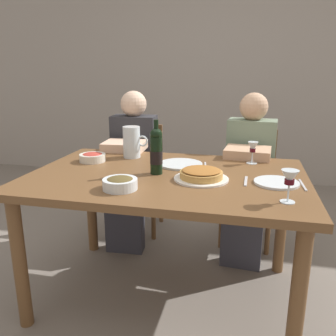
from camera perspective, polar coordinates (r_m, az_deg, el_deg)
The scene contains 20 objects.
ground_plane at distance 2.25m, azimuth -0.18°, elevation -19.83°, with size 8.00×8.00×0.00m, color slate.
back_wall at distance 4.30m, azimuth 7.74°, elevation 16.70°, with size 8.00×0.10×2.80m, color #A3998E.
dining_table at distance 1.94m, azimuth -0.20°, elevation -3.58°, with size 1.50×1.00×0.76m.
wine_bottle at distance 1.89m, azimuth -1.93°, elevation 2.78°, with size 0.07×0.07×0.30m.
water_pitcher at distance 2.28m, azimuth -5.92°, elevation 3.94°, with size 0.17×0.11×0.20m.
baked_tart at distance 1.82m, azimuth 5.45°, elevation -1.07°, with size 0.28×0.28×0.06m.
salad_bowl at distance 2.22m, azimuth -12.22°, elevation 1.78°, with size 0.16×0.16×0.06m.
olive_bowl at distance 1.68m, azimuth -7.83°, elevation -2.42°, with size 0.17×0.17×0.06m.
wine_glass_left_diner at distance 2.17m, azimuth 13.65°, elevation 3.12°, with size 0.06×0.06×0.13m.
wine_glass_right_diner at distance 1.56m, azimuth 19.23°, elevation -1.71°, with size 0.07×0.07×0.14m.
dinner_plate_left_setting at distance 2.10m, azimuth 2.07°, elevation 0.64°, with size 0.26×0.26×0.01m, color silver.
dinner_plate_right_setting at distance 1.83m, azimuth 17.28°, elevation -2.28°, with size 0.22×0.22×0.01m, color silver.
fork_left_setting at distance 2.13m, azimuth -1.90°, elevation 0.79°, with size 0.16×0.01×0.01m, color silver.
knife_left_setting at distance 2.07m, azimuth 6.14°, elevation 0.30°, with size 0.18×0.01×0.01m, color silver.
knife_right_setting at distance 1.85m, azimuth 21.13°, elevation -2.60°, with size 0.18×0.01×0.01m, color silver.
spoon_right_setting at distance 1.83m, azimuth 12.58°, elevation -2.11°, with size 0.16×0.01×0.01m, color silver.
chair_left at distance 2.96m, azimuth -4.72°, elevation -0.36°, with size 0.43×0.43×0.87m.
diner_left at distance 2.71m, azimuth -6.02°, elevation 0.73°, with size 0.35×0.52×1.16m.
chair_right at distance 2.80m, azimuth 13.21°, elevation -1.62°, with size 0.43×0.43×0.87m.
diner_right at distance 2.54m, azimuth 12.98°, elevation -0.55°, with size 0.36×0.52×1.16m.
Camera 1 is at (0.42, -1.79, 1.31)m, focal length 37.35 mm.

